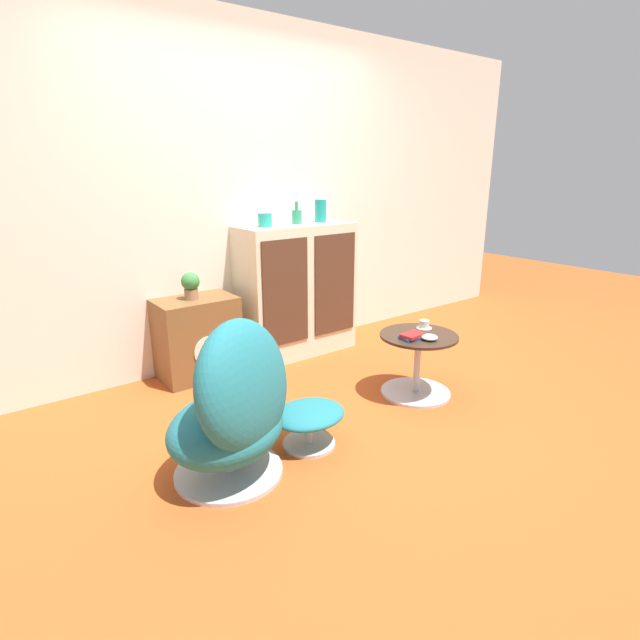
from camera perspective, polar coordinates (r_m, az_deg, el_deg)
ground_plane at (r=3.22m, az=5.16°, el=-11.11°), size 12.00×12.00×0.00m
wall_back at (r=4.05m, az=-8.96°, el=13.84°), size 6.40×0.06×2.60m
sideboard at (r=4.14m, az=-2.70°, el=3.44°), size 0.97×0.42×1.08m
tv_console at (r=3.81m, az=-13.82°, el=-2.00°), size 0.57×0.37×0.60m
egg_chair at (r=2.52m, az=-9.69°, el=-9.97°), size 0.85×0.82×0.87m
ottoman at (r=2.85m, az=-1.28°, el=-11.12°), size 0.42×0.36×0.24m
coffee_table at (r=3.50m, az=11.04°, el=-4.88°), size 0.53×0.53×0.44m
vase_leftmost at (r=3.89m, az=-6.31°, el=11.31°), size 0.11×0.11×0.10m
vase_inner_left at (r=4.05m, az=-2.67°, el=11.76°), size 0.08×0.08×0.18m
vase_inner_right at (r=4.19m, az=0.06°, el=12.37°), size 0.10×0.10×0.18m
potted_plant at (r=3.69m, az=-14.57°, el=3.96°), size 0.13×0.13×0.20m
teacup at (r=3.55m, az=11.81°, el=-0.58°), size 0.11×0.11×0.06m
book_stack at (r=3.33m, az=10.52°, el=-1.83°), size 0.16×0.12×0.04m
bowl at (r=3.33m, az=12.41°, el=-1.94°), size 0.11×0.11×0.04m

